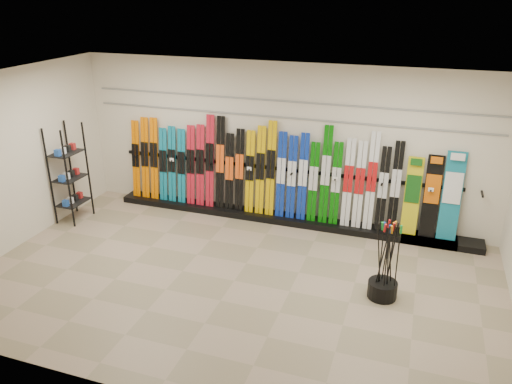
% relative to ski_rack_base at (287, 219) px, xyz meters
% --- Properties ---
extents(floor, '(8.00, 8.00, 0.00)m').
position_rel_ski_rack_base_xyz_m(floor, '(-0.22, -2.28, -0.06)').
color(floor, gray).
rests_on(floor, ground).
extents(back_wall, '(8.00, 0.00, 8.00)m').
position_rel_ski_rack_base_xyz_m(back_wall, '(-0.22, 0.22, 1.44)').
color(back_wall, beige).
rests_on(back_wall, floor).
extents(left_wall, '(0.00, 5.00, 5.00)m').
position_rel_ski_rack_base_xyz_m(left_wall, '(-4.22, -2.28, 1.44)').
color(left_wall, beige).
rests_on(left_wall, floor).
extents(ceiling, '(8.00, 8.00, 0.00)m').
position_rel_ski_rack_base_xyz_m(ceiling, '(-0.22, -2.28, 2.94)').
color(ceiling, silver).
rests_on(ceiling, back_wall).
extents(ski_rack_base, '(8.00, 0.40, 0.12)m').
position_rel_ski_rack_base_xyz_m(ski_rack_base, '(0.00, 0.00, 0.00)').
color(ski_rack_base, black).
rests_on(ski_rack_base, floor).
extents(skis, '(5.38, 0.22, 1.84)m').
position_rel_ski_rack_base_xyz_m(skis, '(-0.66, 0.04, 0.88)').
color(skis, orange).
rests_on(skis, ski_rack_base).
extents(snowboards, '(0.94, 0.24, 1.55)m').
position_rel_ski_rack_base_xyz_m(snowboards, '(2.58, 0.07, 0.80)').
color(snowboards, gold).
rests_on(snowboards, ski_rack_base).
extents(accessory_rack, '(0.40, 0.60, 1.88)m').
position_rel_ski_rack_base_xyz_m(accessory_rack, '(-3.97, -1.19, 0.88)').
color(accessory_rack, black).
rests_on(accessory_rack, floor).
extents(pole_bin, '(0.43, 0.43, 0.25)m').
position_rel_ski_rack_base_xyz_m(pole_bin, '(1.98, -1.98, 0.07)').
color(pole_bin, black).
rests_on(pole_bin, floor).
extents(ski_poles, '(0.34, 0.28, 1.18)m').
position_rel_ski_rack_base_xyz_m(ski_poles, '(2.00, -1.97, 0.55)').
color(ski_poles, black).
rests_on(ski_poles, pole_bin).
extents(slatwall_rail_0, '(7.60, 0.02, 0.03)m').
position_rel_ski_rack_base_xyz_m(slatwall_rail_0, '(-0.22, 0.20, 1.94)').
color(slatwall_rail_0, gray).
rests_on(slatwall_rail_0, back_wall).
extents(slatwall_rail_1, '(7.60, 0.02, 0.03)m').
position_rel_ski_rack_base_xyz_m(slatwall_rail_1, '(-0.22, 0.20, 2.24)').
color(slatwall_rail_1, gray).
rests_on(slatwall_rail_1, back_wall).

